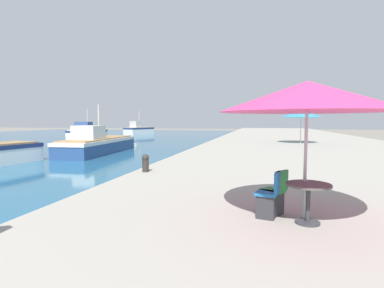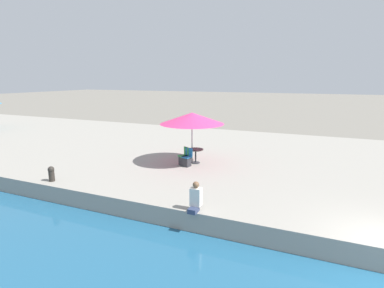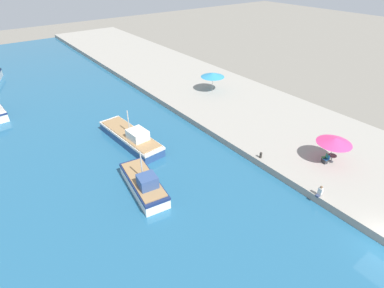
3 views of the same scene
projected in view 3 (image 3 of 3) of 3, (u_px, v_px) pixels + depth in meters
The scene contains 10 objects.
quay_promenade at pixel (181, 78), 50.25m from camera, with size 16.00×90.00×0.75m.
fishing_boat_near at pixel (144, 183), 26.23m from camera, with size 3.08×6.85×4.04m.
fishing_boat_mid at pixel (131, 137), 33.01m from camera, with size 3.28×9.77×3.91m.
cafe_umbrella_pink at pixel (335, 141), 28.04m from camera, with size 3.25×3.25×2.61m.
cafe_umbrella_white at pixel (213, 75), 43.21m from camera, with size 3.43×3.43×2.76m.
cafe_table at pixel (332, 157), 28.89m from camera, with size 0.80×0.80×0.74m.
cafe_chair_left at pixel (324, 159), 28.98m from camera, with size 0.58×0.57×0.91m.
cafe_chair_right at pixel (326, 161), 28.76m from camera, with size 0.51×0.49×0.91m.
person_at_quay at pixel (320, 192), 24.81m from camera, with size 0.54×0.36×0.99m.
mooring_bollard at pixel (261, 155), 29.56m from camera, with size 0.26×0.26×0.65m.
Camera 3 is at (-19.63, -2.83, 17.74)m, focal length 28.00 mm.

